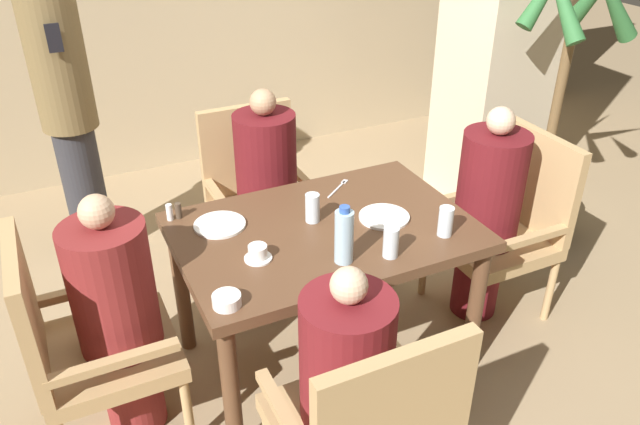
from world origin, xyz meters
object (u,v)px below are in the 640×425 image
Objects in this scene: diner_in_left_chair at (118,317)px; plate_main_left at (220,225)px; diner_in_right_chair at (486,214)px; potted_palm at (547,153)px; teacup_with_saucer at (258,253)px; bowl_small at (227,300)px; standing_host at (67,106)px; glass_tall_far at (391,242)px; diner_in_near_chair at (346,391)px; chair_right_side at (508,221)px; glass_tall_mid at (446,221)px; diner_in_far_chair at (267,191)px; chair_left_side at (81,340)px; water_bottle at (344,236)px; glass_tall_near at (312,208)px; chair_far_side at (258,192)px; plate_main_right at (384,217)px.

plate_main_left is (0.49, 0.20, 0.18)m from diner_in_left_chair.
potted_palm is at bearing 29.06° from diner_in_right_chair.
diner_in_right_chair is 1.33m from plate_main_left.
teacup_with_saucer is 1.07× the size of bowl_small.
glass_tall_far is (1.00, -1.76, -0.13)m from standing_host.
diner_in_right_chair is at bearing 31.23° from diner_in_near_chair.
potted_palm is (2.62, 0.46, -0.00)m from diner_in_left_chair.
chair_right_side is at bearing 4.35° from teacup_with_saucer.
diner_in_left_chair is 4.98× the size of plate_main_left.
diner_in_near_chair reaches higher than glass_tall_mid.
diner_in_left_chair is at bearing -142.13° from diner_in_far_chair.
diner_in_near_chair is at bearing -148.77° from diner_in_right_chair.
diner_in_right_chair is 1.09× the size of diner_in_near_chair.
chair_left_side is 0.65m from bowl_small.
glass_tall_far is at bearing -81.97° from diner_in_far_chair.
potted_palm is 7.56× the size of water_bottle.
water_bottle is (0.85, -0.26, 0.29)m from diner_in_left_chair.
glass_tall_mid is 1.00× the size of glass_tall_far.
diner_in_left_chair is 2.66m from potted_palm.
diner_in_right_chair reaches higher than glass_tall_far.
diner_in_left_chair reaches higher than diner_in_near_chair.
chair_right_side is 0.55× the size of standing_host.
bowl_small is at bearing -178.31° from glass_tall_far.
glass_tall_far is (0.40, 0.39, 0.28)m from diner_in_near_chair.
chair_left_side reaches higher than bowl_small.
potted_palm is at bearing 29.51° from glass_tall_mid.
glass_tall_far is (0.69, 0.02, 0.04)m from bowl_small.
diner_in_near_chair is at bearing -135.67° from glass_tall_far.
glass_tall_far reaches higher than bowl_small.
diner_in_near_chair is 0.57× the size of potted_palm.
chair_left_side is 0.52× the size of potted_palm.
water_bottle reaches higher than glass_tall_near.
chair_left_side reaches higher than teacup_with_saucer.
chair_far_side reaches higher than plate_main_right.
diner_in_right_chair is 0.58m from glass_tall_mid.
chair_right_side is 9.22× the size of bowl_small.
chair_far_side is at bearing 106.98° from plate_main_right.
standing_host is 1.34m from plate_main_left.
plate_main_right is (1.17, -0.04, 0.18)m from diner_in_left_chair.
diner_in_right_chair reaches higher than chair_far_side.
standing_host is at bearing 142.77° from chair_right_side.
diner_in_right_chair reaches higher than chair_left_side.
diner_in_near_chair is 8.11× the size of glass_tall_near.
chair_right_side is 1.42m from teacup_with_saucer.
water_bottle is at bearing -64.42° from standing_host.
chair_left_side is at bearing 169.57° from glass_tall_mid.
diner_in_left_chair is 0.52m from bowl_small.
diner_in_far_chair is at bearing 87.49° from water_bottle.
standing_host reaches higher than teacup_with_saucer.
diner_in_far_chair reaches higher than teacup_with_saucer.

